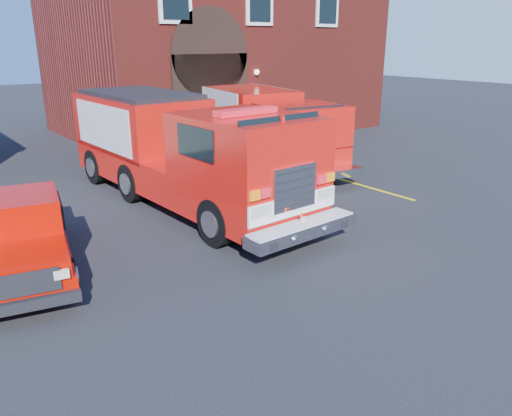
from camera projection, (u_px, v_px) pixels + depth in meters
ground at (224, 248)px, 11.42m from camera, size 100.00×100.00×0.00m
parking_stripe_near at (375, 189)px, 15.92m from camera, size 0.12×3.00×0.01m
parking_stripe_mid at (310, 171)px, 18.18m from camera, size 0.12×3.00×0.01m
parking_stripe_far at (260, 156)px, 20.43m from camera, size 0.12×3.00×0.01m
fire_station at (215, 45)px, 25.75m from camera, size 15.20×10.20×8.45m
fire_engine at (181, 150)px, 14.18m from camera, size 3.07×9.92×3.03m
pickup_truck at (18, 233)px, 10.19m from camera, size 2.87×5.33×1.65m
secondary_truck at (260, 125)px, 18.84m from camera, size 4.08×8.77×2.74m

